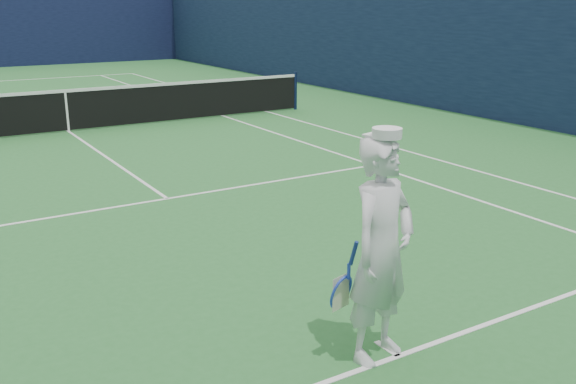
# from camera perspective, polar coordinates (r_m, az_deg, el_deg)

# --- Properties ---
(ground) EXTENTS (80.00, 80.00, 0.00)m
(ground) POSITION_cam_1_polar(r_m,az_deg,el_deg) (16.25, -18.90, 5.09)
(ground) COLOR #296B2F
(ground) RESTS_ON ground
(court_markings) EXTENTS (11.03, 23.83, 0.01)m
(court_markings) POSITION_cam_1_polar(r_m,az_deg,el_deg) (16.25, -18.90, 5.11)
(court_markings) COLOR white
(court_markings) RESTS_ON ground
(windscreen_fence) EXTENTS (20.12, 36.12, 4.00)m
(windscreen_fence) POSITION_cam_1_polar(r_m,az_deg,el_deg) (16.01, -19.57, 12.12)
(windscreen_fence) COLOR black
(windscreen_fence) RESTS_ON ground
(tennis_net) EXTENTS (12.88, 0.09, 1.07)m
(tennis_net) POSITION_cam_1_polar(r_m,az_deg,el_deg) (16.16, -19.08, 7.02)
(tennis_net) COLOR #141E4C
(tennis_net) RESTS_ON ground
(tennis_player) EXTENTS (0.88, 0.64, 2.02)m
(tennis_player) POSITION_cam_1_polar(r_m,az_deg,el_deg) (5.42, 8.32, -5.13)
(tennis_player) COLOR white
(tennis_player) RESTS_ON ground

